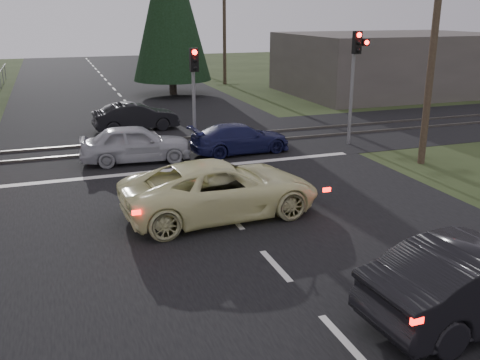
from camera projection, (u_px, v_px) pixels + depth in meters
name	position (u px, v px, depth m)	size (l,w,h in m)	color
ground	(276.00, 266.00, 12.03)	(120.00, 120.00, 0.00)	#283417
road	(176.00, 156.00, 21.01)	(14.00, 100.00, 0.01)	black
rail_corridor	(165.00, 145.00, 22.81)	(120.00, 8.00, 0.01)	black
stop_line	(187.00, 168.00, 19.39)	(13.00, 0.35, 0.00)	silver
rail_near	(169.00, 148.00, 22.07)	(120.00, 0.12, 0.10)	#59544C
rail_far	(161.00, 140.00, 23.51)	(120.00, 0.12, 0.10)	#59544C
traffic_signal_right	(356.00, 66.00, 21.93)	(0.68, 0.48, 4.70)	slate
traffic_signal_center	(194.00, 82.00, 21.09)	(0.32, 0.48, 4.10)	slate
utility_pole_near	(435.00, 33.00, 18.68)	(1.80, 0.26, 9.00)	#4C3D2D
utility_pole_mid	(224.00, 21.00, 40.24)	(1.80, 0.26, 9.00)	#4C3D2D
utility_pole_far	(159.00, 17.00, 62.70)	(1.80, 0.26, 9.00)	#4C3D2D
conifer_tree	(170.00, 2.00, 34.68)	(5.20, 5.20, 11.00)	#473D33
building_right	(391.00, 63.00, 36.90)	(14.00, 10.00, 4.00)	#59514C
cream_coupe	(221.00, 189.00, 14.81)	(2.55, 5.53, 1.54)	beige
silver_car	(136.00, 144.00, 20.11)	(1.66, 4.13, 1.41)	#ABADB4
blue_sedan	(240.00, 138.00, 21.42)	(1.65, 4.05, 1.18)	#181B49
dark_car_far	(136.00, 117.00, 25.39)	(1.38, 3.97, 1.31)	black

